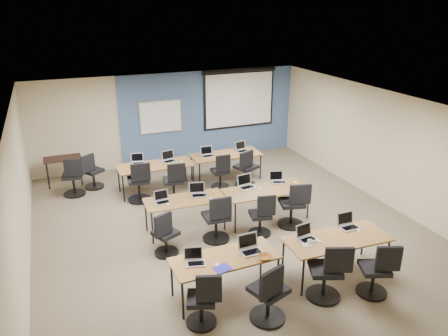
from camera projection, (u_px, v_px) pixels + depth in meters
name	position (u px, v px, depth m)	size (l,w,h in m)	color
floor	(228.00, 227.00, 9.53)	(8.00, 9.00, 0.02)	#6B6354
ceiling	(229.00, 106.00, 8.57)	(8.00, 9.00, 0.02)	white
wall_back	(170.00, 119.00, 12.94)	(8.00, 0.04, 2.70)	beige
wall_front	(375.00, 297.00, 5.16)	(8.00, 0.04, 2.70)	beige
wall_left	(18.00, 201.00, 7.64)	(0.04, 9.00, 2.70)	beige
wall_right	(382.00, 147.00, 10.46)	(0.04, 9.00, 2.70)	beige
blue_accent_panel	(210.00, 115.00, 13.35)	(5.50, 0.04, 2.70)	#3D5977
whiteboard	(161.00, 117.00, 12.74)	(1.28, 0.03, 0.98)	#A4ACB3
projector_screen	(239.00, 96.00, 13.44)	(2.40, 0.10, 1.82)	black
training_table_front_left	(225.00, 260.00, 7.09)	(1.76, 0.73, 0.73)	brown
training_table_front_right	(337.00, 240.00, 7.67)	(1.88, 0.78, 0.73)	brown
training_table_mid_left	(185.00, 201.00, 9.16)	(1.69, 0.70, 0.73)	brown
training_table_mid_right	(266.00, 191.00, 9.64)	(1.90, 0.79, 0.73)	#995B36
training_table_back_left	(156.00, 166.00, 11.09)	(1.91, 0.80, 0.73)	#985D36
training_table_back_right	(226.00, 156.00, 11.86)	(1.89, 0.79, 0.73)	#905B28
laptop_0	(195.00, 259.00, 6.92)	(0.30, 0.26, 0.23)	silver
mouse_0	(217.00, 265.00, 6.86)	(0.06, 0.10, 0.03)	white
task_chair_0	(203.00, 304.00, 6.52)	(0.49, 0.47, 0.96)	black
laptop_1	(250.00, 247.00, 7.24)	(0.36, 0.31, 0.27)	#A7A8B0
mouse_1	(265.00, 254.00, 7.16)	(0.06, 0.09, 0.03)	white
task_chair_1	(269.00, 298.00, 6.59)	(0.58, 0.56, 1.04)	black
laptop_2	(306.00, 236.00, 7.62)	(0.32, 0.27, 0.24)	#B5B5BA
mouse_2	(319.00, 242.00, 7.53)	(0.06, 0.09, 0.03)	white
task_chair_2	(328.00, 276.00, 7.10)	(0.59, 0.57, 1.04)	black
laptop_3	(348.00, 224.00, 8.01)	(0.34, 0.29, 0.26)	silver
mouse_3	(359.00, 231.00, 7.88)	(0.05, 0.09, 0.03)	white
task_chair_3	(377.00, 274.00, 7.20)	(0.53, 0.51, 0.99)	black
laptop_4	(162.00, 199.00, 9.01)	(0.30, 0.26, 0.23)	#A9AAAF
mouse_4	(168.00, 204.00, 8.89)	(0.06, 0.09, 0.03)	white
task_chair_4	(165.00, 237.00, 8.34)	(0.50, 0.47, 0.96)	black
laptop_5	(198.00, 192.00, 9.33)	(0.34, 0.29, 0.26)	#B6B6BB
mouse_5	(211.00, 199.00, 9.15)	(0.06, 0.10, 0.04)	white
task_chair_5	(217.00, 222.00, 8.85)	(0.56, 0.56, 1.03)	black
laptop_6	(246.00, 184.00, 9.73)	(0.36, 0.30, 0.27)	#AAAAB6
mouse_6	(260.00, 188.00, 9.67)	(0.06, 0.09, 0.03)	white
task_chair_6	(262.00, 218.00, 9.07)	(0.47, 0.47, 0.96)	black
laptop_7	(278.00, 179.00, 10.01)	(0.31, 0.27, 0.24)	silver
mouse_7	(296.00, 182.00, 9.97)	(0.06, 0.10, 0.04)	white
task_chair_7	(293.00, 208.00, 9.42)	(0.58, 0.57, 1.05)	black
laptop_8	(138.00, 161.00, 11.16)	(0.32, 0.28, 0.25)	#A4A4AE
mouse_8	(145.00, 166.00, 10.93)	(0.06, 0.10, 0.04)	white
task_chair_8	(139.00, 185.00, 10.61)	(0.57, 0.57, 1.05)	black
laptop_9	(169.00, 159.00, 11.31)	(0.35, 0.29, 0.26)	#A4A4A8
mouse_9	(182.00, 161.00, 11.26)	(0.07, 0.11, 0.04)	white
task_chair_9	(174.00, 184.00, 10.68)	(0.53, 0.53, 1.01)	black
laptop_10	(207.00, 154.00, 11.69)	(0.33, 0.28, 0.25)	#9F9EA9
mouse_10	(220.00, 156.00, 11.63)	(0.06, 0.10, 0.04)	white
task_chair_10	(221.00, 174.00, 11.38)	(0.48, 0.48, 0.96)	black
laptop_11	(242.00, 149.00, 12.08)	(0.34, 0.29, 0.26)	#B7B8C2
mouse_11	(250.00, 152.00, 11.98)	(0.06, 0.10, 0.04)	white
task_chair_11	(246.00, 171.00, 11.45)	(0.61, 0.57, 1.04)	black
blue_mousepad	(222.00, 268.00, 6.79)	(0.26, 0.22, 0.01)	#26239E
snack_bowl	(265.00, 257.00, 7.03)	(0.24, 0.24, 0.06)	brown
snack_plate	(307.00, 245.00, 7.44)	(0.18, 0.18, 0.01)	white
coffee_cup	(310.00, 242.00, 7.43)	(0.07, 0.07, 0.07)	white
utility_table	(63.00, 161.00, 11.53)	(0.95, 0.53, 0.75)	black
spare_chair_a	(92.00, 174.00, 11.36)	(0.56, 0.49, 0.98)	black
spare_chair_b	(74.00, 180.00, 10.94)	(0.55, 0.55, 1.03)	black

